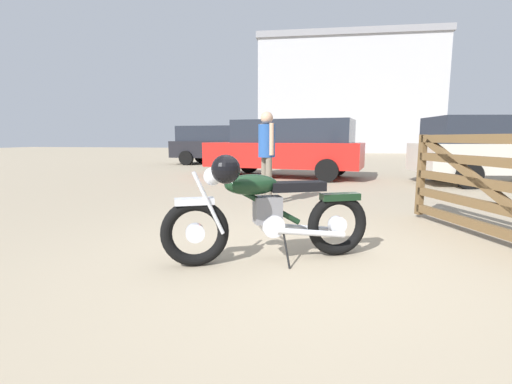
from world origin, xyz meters
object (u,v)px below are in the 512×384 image
(bystander, at_px, (267,148))
(timber_gate, at_px, (503,183))
(dark_sedan_left, at_px, (222,144))
(vintage_motorcycle, at_px, (265,212))
(silver_sedan_mid, at_px, (508,148))
(pale_sedan_back, at_px, (287,147))

(bystander, bearing_deg, timber_gate, -69.89)
(timber_gate, height_order, dark_sedan_left, dark_sedan_left)
(vintage_motorcycle, bearing_deg, timber_gate, 178.90)
(timber_gate, xyz_separation_m, silver_sedan_mid, (2.58, 6.07, 0.24))
(timber_gate, relative_size, silver_sedan_mid, 0.49)
(vintage_motorcycle, bearing_deg, pale_sedan_back, -109.37)
(bystander, xyz_separation_m, pale_sedan_back, (-0.19, 4.76, -0.08))
(vintage_motorcycle, relative_size, pale_sedan_back, 0.39)
(vintage_motorcycle, height_order, bystander, bystander)
(timber_gate, relative_size, pale_sedan_back, 0.49)
(pale_sedan_back, height_order, dark_sedan_left, same)
(vintage_motorcycle, bearing_deg, bystander, -104.99)
(pale_sedan_back, xyz_separation_m, silver_sedan_mid, (5.77, -0.69, 0.00))
(pale_sedan_back, relative_size, silver_sedan_mid, 1.00)
(bystander, bearing_deg, pale_sedan_back, 55.99)
(bystander, distance_m, silver_sedan_mid, 6.91)
(bystander, bearing_deg, silver_sedan_mid, -0.17)
(silver_sedan_mid, distance_m, dark_sedan_left, 10.94)
(silver_sedan_mid, bearing_deg, timber_gate, -122.06)
(timber_gate, height_order, bystander, bystander)
(timber_gate, distance_m, pale_sedan_back, 7.48)
(silver_sedan_mid, bearing_deg, pale_sedan_back, 164.14)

